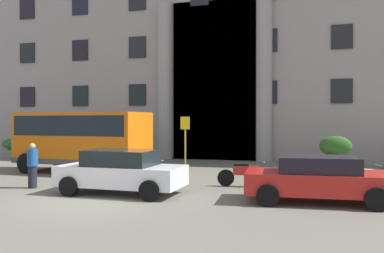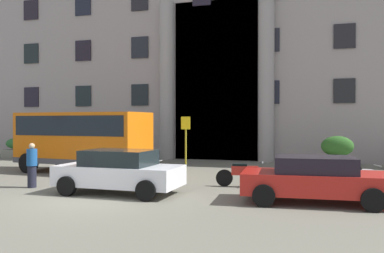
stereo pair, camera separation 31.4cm
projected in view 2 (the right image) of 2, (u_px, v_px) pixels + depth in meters
ground_plane at (91, 200)px, 12.26m from camera, size 80.00×64.00×0.12m
office_building_facade at (218, 26)px, 28.91m from camera, size 40.79×9.72×18.27m
orange_minibus at (83, 137)px, 18.53m from camera, size 6.18×3.02×2.73m
bus_stop_sign at (186, 137)px, 19.13m from camera, size 0.44×0.08×2.55m
hedge_planter_east at (337, 153)px, 19.81m from camera, size 1.60×0.91×1.62m
hedge_planter_far_west at (136, 151)px, 23.00m from camera, size 1.78×0.76×1.37m
hedge_planter_far_east at (59, 149)px, 24.36m from camera, size 1.87×0.74×1.37m
hedge_planter_entrance_left at (19, 148)px, 25.51m from camera, size 2.06×0.91×1.30m
parked_estate_mid at (119, 171)px, 13.06m from camera, size 4.03×2.09×1.41m
parked_sedan_second at (315, 179)px, 11.55m from camera, size 4.16×2.18×1.33m
motorcycle_near_kerb at (144, 172)px, 15.00m from camera, size 1.98×0.55×0.89m
motorcycle_far_end at (244, 174)px, 14.37m from camera, size 2.07×0.55×0.89m
scooter_by_planter at (357, 178)px, 13.32m from camera, size 2.06×0.76×0.89m
pedestrian_woman_dark_dress at (32, 165)px, 14.22m from camera, size 0.36×0.36×1.57m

